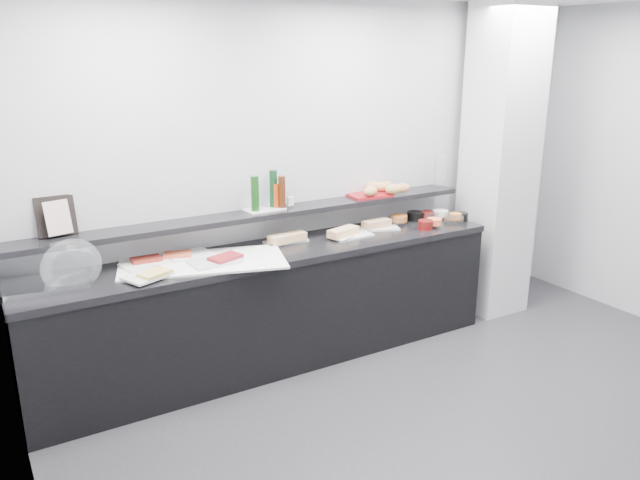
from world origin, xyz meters
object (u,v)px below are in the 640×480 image
cloche_base (45,285)px  carafe (440,171)px  condiment_tray (264,209)px  bread_tray (369,195)px  sandwich_plate_mid (353,236)px  framed_print (56,216)px

cloche_base → carafe: (3.26, 0.15, 0.38)m
condiment_tray → bread_tray: bearing=-3.8°
sandwich_plate_mid → carafe: carafe is taller
framed_print → bread_tray: 2.40m
sandwich_plate_mid → bread_tray: 0.45m
bread_tray → carafe: size_ratio=1.14×
sandwich_plate_mid → framed_print: size_ratio=1.25×
cloche_base → condiment_tray: (1.59, 0.19, 0.24)m
cloche_base → sandwich_plate_mid: 2.24m
framed_print → condiment_tray: 1.45m
framed_print → carafe: bearing=-4.7°
sandwich_plate_mid → carafe: (1.03, 0.19, 0.39)m
cloche_base → framed_print: (0.14, 0.27, 0.36)m
cloche_base → sandwich_plate_mid: size_ratio=1.53×
condiment_tray → framed_print: bearing=173.9°
framed_print → carafe: size_ratio=0.87×
cloche_base → sandwich_plate_mid: (2.23, -0.04, -0.01)m
sandwich_plate_mid → framed_print: 2.15m
cloche_base → bread_tray: bearing=10.5°
carafe → framed_print: bearing=177.8°
condiment_tray → carafe: size_ratio=0.96×
framed_print → condiment_tray: bearing=-5.5°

